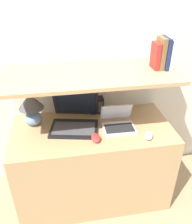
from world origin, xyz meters
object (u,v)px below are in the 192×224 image
object	(u,v)px
second_mouse	(149,136)
book_red	(155,56)
book_navy	(165,53)
laptop_small	(118,123)
book_white	(169,54)
book_brown	(161,53)
computer_mouse	(96,138)
router_box	(97,105)
laptop_large	(75,120)
table_lamp	(31,107)

from	to	relation	value
second_mouse	book_red	xyz separation A→B (m)	(0.09, 0.28, 0.54)
second_mouse	book_navy	world-z (taller)	book_navy
laptop_small	book_white	xyz separation A→B (m)	(0.40, 0.10, 0.53)
book_brown	book_white	bearing A→B (deg)	0.00
computer_mouse	book_white	world-z (taller)	book_white
router_box	second_mouse	bearing A→B (deg)	-53.73
laptop_large	laptop_small	xyz separation A→B (m)	(0.35, -0.08, -0.02)
laptop_large	second_mouse	xyz separation A→B (m)	(0.55, -0.27, -0.04)
laptop_large	book_navy	xyz separation A→B (m)	(0.71, 0.01, 0.52)
laptop_small	router_box	size ratio (longest dim) A/B	1.77
laptop_large	laptop_small	bearing A→B (deg)	-13.45
computer_mouse	book_red	distance (m)	0.77
laptop_large	second_mouse	bearing A→B (deg)	-26.00
laptop_small	book_white	distance (m)	0.67
book_brown	table_lamp	bearing A→B (deg)	176.01
book_brown	laptop_small	bearing A→B (deg)	-163.75
laptop_small	computer_mouse	world-z (taller)	laptop_small
book_white	book_red	xyz separation A→B (m)	(-0.11, 0.00, -0.01)
book_brown	laptop_large	bearing A→B (deg)	-178.94
second_mouse	book_white	world-z (taller)	book_white
laptop_small	table_lamp	bearing A→B (deg)	166.39
book_red	table_lamp	bearing A→B (deg)	175.86
laptop_small	computer_mouse	bearing A→B (deg)	-146.29
book_brown	book_red	xyz separation A→B (m)	(-0.04, 0.00, -0.02)
computer_mouse	second_mouse	size ratio (longest dim) A/B	0.94
table_lamp	router_box	bearing A→B (deg)	10.05
table_lamp	laptop_small	bearing A→B (deg)	-13.61
laptop_large	book_red	bearing A→B (deg)	1.12
table_lamp	computer_mouse	world-z (taller)	table_lamp
laptop_small	second_mouse	size ratio (longest dim) A/B	2.19
router_box	book_white	size ratio (longest dim) A/B	0.67
laptop_small	computer_mouse	distance (m)	0.25
router_box	table_lamp	bearing A→B (deg)	-169.95
table_lamp	second_mouse	bearing A→B (deg)	-21.53
computer_mouse	book_red	bearing A→B (deg)	25.28
laptop_large	book_navy	bearing A→B (deg)	1.01
book_navy	laptop_small	bearing A→B (deg)	-165.26
computer_mouse	laptop_large	bearing A→B (deg)	121.66
router_box	book_navy	bearing A→B (deg)	-18.89
laptop_small	book_navy	bearing A→B (deg)	14.74
router_box	book_brown	bearing A→B (deg)	-20.23
book_brown	computer_mouse	bearing A→B (deg)	-156.34
book_white	book_brown	xyz separation A→B (m)	(-0.07, 0.00, 0.01)
laptop_small	book_navy	distance (m)	0.66
table_lamp	book_white	bearing A→B (deg)	-3.72
book_navy	book_white	bearing A→B (deg)	0.00
laptop_small	book_red	bearing A→B (deg)	18.30
computer_mouse	book_red	xyz separation A→B (m)	(0.50, 0.24, 0.54)
second_mouse	book_brown	world-z (taller)	book_brown
laptop_small	second_mouse	bearing A→B (deg)	-42.82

